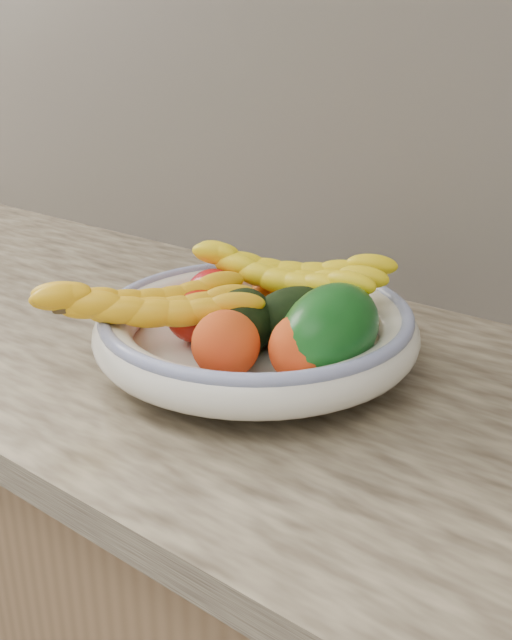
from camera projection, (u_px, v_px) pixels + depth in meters
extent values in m
cube|color=tan|center=(266.00, 374.00, 0.90)|extent=(2.44, 0.66, 0.04)
cube|color=beige|center=(395.00, 129.00, 1.02)|extent=(2.40, 0.02, 0.50)
cylinder|color=white|center=(256.00, 359.00, 0.87)|extent=(0.13, 0.13, 0.02)
cylinder|color=white|center=(256.00, 349.00, 0.87)|extent=(0.32, 0.32, 0.01)
torus|color=white|center=(256.00, 329.00, 0.86)|extent=(0.39, 0.39, 0.05)
torus|color=#394AA0|center=(256.00, 312.00, 0.85)|extent=(0.37, 0.37, 0.02)
ellipsoid|color=orange|center=(270.00, 294.00, 0.96)|extent=(0.07, 0.07, 0.05)
ellipsoid|color=orange|center=(321.00, 307.00, 0.91)|extent=(0.06, 0.06, 0.04)
ellipsoid|color=#F65805|center=(282.00, 311.00, 0.90)|extent=(0.08, 0.08, 0.05)
ellipsoid|color=#F26005|center=(305.00, 302.00, 0.93)|extent=(0.05, 0.05, 0.05)
ellipsoid|color=red|center=(214.00, 294.00, 0.93)|extent=(0.08, 0.08, 0.07)
ellipsoid|color=red|center=(196.00, 315.00, 0.86)|extent=(0.09, 0.09, 0.07)
ellipsoid|color=black|center=(242.00, 322.00, 0.84)|extent=(0.12, 0.14, 0.08)
ellipsoid|color=black|center=(297.00, 318.00, 0.85)|extent=(0.13, 0.13, 0.08)
ellipsoid|color=#0E4B14|center=(330.00, 331.00, 0.78)|extent=(0.14, 0.16, 0.13)
ellipsoid|color=orange|center=(226.00, 344.00, 0.78)|extent=(0.10, 0.10, 0.08)
ellipsoid|color=orange|center=(305.00, 349.00, 0.76)|extent=(0.08, 0.08, 0.08)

